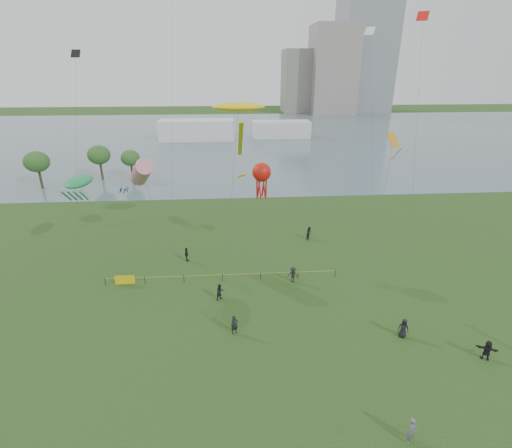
{
  "coord_description": "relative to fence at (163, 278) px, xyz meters",
  "views": [
    {
      "loc": [
        -2.08,
        -19.81,
        20.76
      ],
      "look_at": [
        0.0,
        10.0,
        8.0
      ],
      "focal_mm": 26.0,
      "sensor_mm": 36.0,
      "label": 1
    }
  ],
  "objects": [
    {
      "name": "kite_stingray",
      "position": [
        8.21,
        3.15,
        16.57
      ],
      "size": [
        5.06,
        10.06,
        17.6
      ],
      "rotation": [
        0.0,
        0.0,
        0.17
      ],
      "color": "#3F3F42"
    },
    {
      "name": "fence",
      "position": [
        0.0,
        0.0,
        0.0
      ],
      "size": [
        24.07,
        0.07,
        1.05
      ],
      "color": "black",
      "rests_on": "ground_plane"
    },
    {
      "name": "spectator_c",
      "position": [
        1.96,
        4.66,
        0.28
      ],
      "size": [
        0.6,
        1.04,
        1.67
      ],
      "primitive_type": "imported",
      "rotation": [
        0.0,
        0.0,
        1.78
      ],
      "color": "black",
      "rests_on": "ground_plane"
    },
    {
      "name": "spectator_d",
      "position": [
        21.15,
        -9.76,
        0.31
      ],
      "size": [
        0.99,
        0.84,
        1.73
      ],
      "primitive_type": "imported",
      "rotation": [
        0.0,
        0.0,
        -0.41
      ],
      "color": "black",
      "rests_on": "ground_plane"
    },
    {
      "name": "spectator_g",
      "position": [
        17.19,
        9.36,
        0.32
      ],
      "size": [
        1.06,
        1.07,
        1.75
      ],
      "primitive_type": "imported",
      "rotation": [
        0.0,
        0.0,
        0.83
      ],
      "color": "black",
      "rests_on": "ground_plane"
    },
    {
      "name": "kite_octopus",
      "position": [
        10.57,
        4.83,
        9.69
      ],
      "size": [
        2.03,
        8.76,
        11.36
      ],
      "rotation": [
        0.0,
        0.0,
        0.29
      ],
      "color": "#3F3F42"
    },
    {
      "name": "pavilion_left",
      "position": [
        -2.62,
        81.25,
        2.45
      ],
      "size": [
        22.0,
        8.0,
        6.0
      ],
      "primitive_type": "cube",
      "color": "white",
      "rests_on": "ground_plane"
    },
    {
      "name": "trees",
      "position": [
        -20.45,
        37.63,
        4.17
      ],
      "size": [
        19.07,
        9.64,
        6.82
      ],
      "color": "#342817",
      "rests_on": "ground_plane"
    },
    {
      "name": "spectator_f",
      "position": [
        7.25,
        -8.38,
        0.32
      ],
      "size": [
        0.74,
        0.62,
        1.74
      ],
      "primitive_type": "imported",
      "rotation": [
        0.0,
        0.0,
        0.37
      ],
      "color": "black",
      "rests_on": "ground_plane"
    },
    {
      "name": "ground_plane",
      "position": [
        9.38,
        -13.75,
        -0.55
      ],
      "size": [
        400.0,
        400.0,
        0.0
      ],
      "primitive_type": "plane",
      "color": "#1C3A12"
    },
    {
      "name": "kite_delta",
      "position": [
        20.23,
        -4.77,
        13.76
      ],
      "size": [
        7.8,
        15.05,
        15.84
      ],
      "rotation": [
        0.0,
        0.0,
        0.41
      ],
      "color": "#3F3F42"
    },
    {
      "name": "spectator_e",
      "position": [
        26.41,
        -12.69,
        0.28
      ],
      "size": [
        1.61,
        1.14,
        1.67
      ],
      "primitive_type": "imported",
      "rotation": [
        0.0,
        0.0,
        2.68
      ],
      "color": "black",
      "rests_on": "ground_plane"
    },
    {
      "name": "pavilion_right",
      "position": [
        23.38,
        84.25,
        1.95
      ],
      "size": [
        18.0,
        7.0,
        5.0
      ],
      "primitive_type": "cube",
      "color": "silver",
      "rests_on": "ground_plane"
    },
    {
      "name": "small_kites",
      "position": [
        9.58,
        6.74,
        24.08
      ],
      "size": [
        32.42,
        12.59,
        6.95
      ],
      "color": "black"
    },
    {
      "name": "kite_windsock",
      "position": [
        -2.49,
        6.68,
        9.5
      ],
      "size": [
        6.54,
        7.76,
        11.99
      ],
      "rotation": [
        0.0,
        0.0,
        0.15
      ],
      "color": "#3F3F42"
    },
    {
      "name": "kite_creature",
      "position": [
        -7.86,
        3.21,
        9.6
      ],
      "size": [
        4.73,
        4.68,
        10.62
      ],
      "rotation": [
        0.0,
        0.0,
        0.14
      ],
      "color": "#3F3F42"
    },
    {
      "name": "spectator_b",
      "position": [
        13.42,
        -0.75,
        0.31
      ],
      "size": [
        1.26,
        0.93,
        1.74
      ],
      "primitive_type": "imported",
      "rotation": [
        0.0,
        0.0,
        -0.28
      ],
      "color": "black",
      "rests_on": "ground_plane"
    },
    {
      "name": "building_mid",
      "position": [
        55.38,
        148.25,
        18.45
      ],
      "size": [
        20.0,
        20.0,
        38.0
      ],
      "primitive_type": "cube",
      "color": "gray",
      "rests_on": "ground_plane"
    },
    {
      "name": "spectator_a",
      "position": [
        5.96,
        -3.37,
        0.29
      ],
      "size": [
        1.04,
        1.0,
        1.69
      ],
      "primitive_type": "imported",
      "rotation": [
        0.0,
        0.0,
        0.64
      ],
      "color": "black",
      "rests_on": "ground_plane"
    },
    {
      "name": "kite_flyer",
      "position": [
        17.56,
        -18.91,
        0.37
      ],
      "size": [
        0.8,
        0.76,
        1.84
      ],
      "primitive_type": "imported",
      "rotation": [
        0.0,
        0.0,
        0.67
      ],
      "color": "#5B5C63",
      "rests_on": "ground_plane"
    },
    {
      "name": "lake",
      "position": [
        9.38,
        86.25,
        -0.53
      ],
      "size": [
        400.0,
        120.0,
        0.08
      ],
      "primitive_type": "cube",
      "color": "slate",
      "rests_on": "ground_plane"
    },
    {
      "name": "building_low",
      "position": [
        41.38,
        154.25,
        13.45
      ],
      "size": [
        16.0,
        18.0,
        28.0
      ],
      "primitive_type": "cube",
      "color": "slate",
      "rests_on": "ground_plane"
    }
  ]
}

